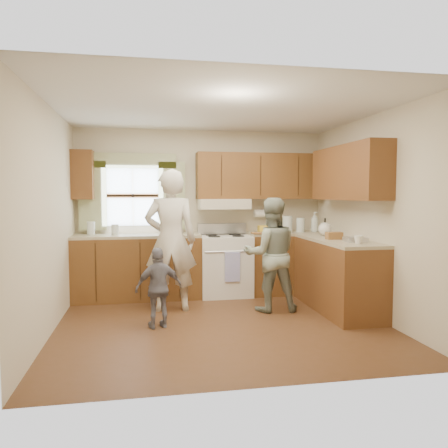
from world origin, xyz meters
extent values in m
plane|color=#4E2F18|center=(0.00, 0.00, 0.00)|extent=(3.80, 3.80, 0.00)
plane|color=white|center=(0.00, 0.00, 2.50)|extent=(3.80, 3.80, 0.00)
plane|color=beige|center=(0.00, 1.75, 1.25)|extent=(3.80, 0.00, 3.80)
plane|color=beige|center=(0.00, -1.75, 1.25)|extent=(3.80, 0.00, 3.80)
plane|color=beige|center=(-1.90, 0.00, 1.25)|extent=(0.00, 3.50, 3.50)
plane|color=beige|center=(1.90, 0.00, 1.25)|extent=(0.00, 3.50, 3.50)
cube|color=#452A0E|center=(-0.99, 1.45, 0.45)|extent=(1.82, 0.60, 0.90)
cube|color=#452A0E|center=(1.29, 1.45, 0.45)|extent=(1.22, 0.60, 0.90)
cube|color=#482B10|center=(1.60, 0.32, 0.45)|extent=(0.60, 1.65, 0.90)
cube|color=tan|center=(-0.99, 1.45, 0.92)|extent=(1.82, 0.60, 0.04)
cube|color=tan|center=(1.29, 1.45, 0.92)|extent=(1.22, 0.60, 0.04)
cube|color=tan|center=(1.60, 0.32, 0.92)|extent=(0.60, 1.65, 0.04)
cube|color=#452A0E|center=(0.90, 1.58, 1.80)|extent=(2.00, 0.33, 0.70)
cube|color=#482B10|center=(-1.75, 1.58, 1.80)|extent=(0.30, 0.33, 0.70)
cube|color=#482B10|center=(1.73, 0.32, 1.80)|extent=(0.33, 1.65, 0.70)
cube|color=beige|center=(0.30, 1.52, 1.38)|extent=(0.76, 0.45, 0.15)
cube|color=silver|center=(-1.05, 1.73, 1.50)|extent=(0.90, 0.03, 0.90)
cube|color=gold|center=(-1.63, 1.68, 1.50)|extent=(0.40, 0.05, 1.02)
cube|color=gold|center=(-0.47, 1.68, 1.50)|extent=(0.40, 0.05, 1.02)
cube|color=gold|center=(-1.05, 1.68, 2.02)|extent=(1.30, 0.05, 0.22)
cylinder|color=white|center=(0.95, 1.65, 1.22)|extent=(0.27, 0.12, 0.12)
imported|color=silver|center=(-0.61, 1.33, 0.99)|extent=(0.17, 0.17, 0.10)
imported|color=silver|center=(1.72, 1.41, 1.09)|extent=(0.17, 0.17, 0.31)
imported|color=silver|center=(1.06, 1.30, 0.97)|extent=(0.25, 0.25, 0.05)
imported|color=silver|center=(1.59, -0.24, 0.99)|extent=(0.13, 0.13, 0.10)
cylinder|color=silver|center=(-1.64, 1.45, 1.04)|extent=(0.11, 0.11, 0.19)
cube|color=olive|center=(0.79, 1.23, 0.95)|extent=(0.24, 0.18, 0.02)
cube|color=yellow|center=(0.93, 1.47, 0.99)|extent=(0.19, 0.13, 0.10)
cylinder|color=silver|center=(1.28, 1.44, 1.06)|extent=(0.15, 0.15, 0.25)
cylinder|color=silver|center=(1.48, 1.40, 1.05)|extent=(0.13, 0.13, 0.22)
sphere|color=silver|center=(1.61, 0.77, 1.03)|extent=(0.19, 0.19, 0.19)
cube|color=olive|center=(1.53, 0.30, 0.99)|extent=(0.20, 0.11, 0.09)
cube|color=silver|center=(1.66, -0.05, 0.97)|extent=(0.26, 0.18, 0.06)
cylinder|color=silver|center=(-1.30, 1.42, 1.02)|extent=(0.10, 0.10, 0.15)
cube|color=silver|center=(0.30, 1.43, 0.45)|extent=(0.76, 0.64, 0.90)
cube|color=#B7B7BC|center=(0.30, 1.69, 0.99)|extent=(0.76, 0.10, 0.16)
cylinder|color=#B7B7BC|center=(0.30, 1.11, 0.70)|extent=(0.68, 0.03, 0.03)
cube|color=#5456C6|center=(0.35, 1.09, 0.48)|extent=(0.22, 0.02, 0.42)
cylinder|color=black|center=(0.12, 1.55, 0.91)|extent=(0.18, 0.18, 0.01)
cylinder|color=black|center=(0.48, 1.55, 0.91)|extent=(0.18, 0.18, 0.01)
cylinder|color=black|center=(0.12, 1.30, 0.91)|extent=(0.18, 0.18, 0.01)
cylinder|color=black|center=(0.48, 1.30, 0.91)|extent=(0.18, 0.18, 0.01)
imported|color=beige|center=(-0.55, 0.71, 0.92)|extent=(0.70, 0.49, 1.84)
imported|color=#2A4834|center=(0.73, 0.46, 0.74)|extent=(0.76, 0.62, 1.48)
imported|color=slate|center=(-0.73, -0.02, 0.46)|extent=(0.58, 0.34, 0.92)
camera|label=1|loc=(-0.89, -4.98, 1.53)|focal=35.00mm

